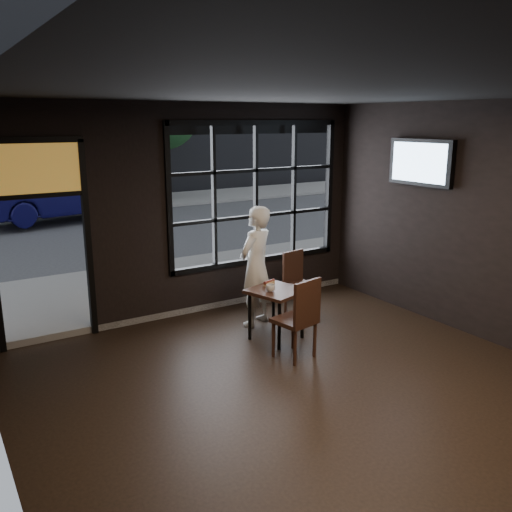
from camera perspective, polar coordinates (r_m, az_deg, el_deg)
floor at (r=5.89m, az=8.33°, el=-16.09°), size 6.00×7.00×0.02m
ceiling at (r=5.11m, az=9.67°, el=16.96°), size 6.00×7.00×0.02m
wall_left at (r=4.09m, az=-25.20°, el=-6.43°), size 0.04×7.00×3.20m
window_frame at (r=8.71m, az=-0.04°, el=6.61°), size 3.06×0.12×2.28m
stained_transom at (r=7.47m, az=-22.35°, el=8.55°), size 1.20×0.06×0.70m
street_asphalt at (r=28.20m, az=-25.00°, el=6.79°), size 60.00×41.00×0.04m
cafe_table at (r=7.46m, az=2.14°, el=-6.12°), size 0.83×0.83×0.72m
chair_near at (r=6.86m, az=4.07°, el=-6.48°), size 0.54×0.54×1.06m
chair_window at (r=8.42m, az=4.79°, el=-2.89°), size 0.48×0.48×0.97m
man at (r=7.84m, az=-0.02°, el=-1.09°), size 0.76×0.66×1.76m
hotdog at (r=7.52m, az=1.39°, el=-2.86°), size 0.22×0.14×0.06m
cup at (r=7.24m, az=1.53°, el=-3.40°), size 0.16×0.16×0.10m
tv at (r=8.40m, az=16.97°, el=9.41°), size 0.13×1.15×0.67m
navy_car at (r=16.96m, az=-19.69°, el=6.31°), size 4.91×2.44×1.55m
tree_right at (r=20.03m, az=-9.90°, el=14.69°), size 2.67×2.67×4.56m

